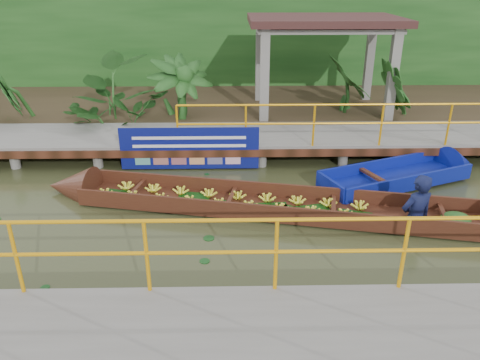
{
  "coord_description": "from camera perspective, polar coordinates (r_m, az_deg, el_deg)",
  "views": [
    {
      "loc": [
        0.25,
        -7.96,
        4.36
      ],
      "look_at": [
        0.42,
        0.5,
        0.6
      ],
      "focal_mm": 35.0,
      "sensor_mm": 36.0,
      "label": 1
    }
  ],
  "objects": [
    {
      "name": "ground",
      "position": [
        9.08,
        -2.62,
        -4.77
      ],
      "size": [
        80.0,
        80.0,
        0.0
      ],
      "primitive_type": "plane",
      "color": "#32351A",
      "rests_on": "ground"
    },
    {
      "name": "land_strip",
      "position": [
        16.0,
        -2.05,
        8.96
      ],
      "size": [
        30.0,
        8.0,
        0.45
      ],
      "primitive_type": "cube",
      "color": "#2F2317",
      "rests_on": "ground"
    },
    {
      "name": "far_dock",
      "position": [
        12.03,
        -2.21,
        5.11
      ],
      "size": [
        16.0,
        2.06,
        1.66
      ],
      "color": "slate",
      "rests_on": "ground"
    },
    {
      "name": "pavilion",
      "position": [
        14.6,
        10.17,
        17.53
      ],
      "size": [
        4.4,
        3.0,
        3.0
      ],
      "color": "slate",
      "rests_on": "ground"
    },
    {
      "name": "foliage_backdrop",
      "position": [
        18.12,
        -2.03,
        16.45
      ],
      "size": [
        30.0,
        0.8,
        4.0
      ],
      "primitive_type": "cube",
      "color": "#164114",
      "rests_on": "ground"
    },
    {
      "name": "vendor_boat",
      "position": [
        9.23,
        7.17,
        -2.62
      ],
      "size": [
        10.05,
        3.05,
        2.26
      ],
      "rotation": [
        0.0,
        0.0,
        -0.21
      ],
      "color": "#3A190F",
      "rests_on": "ground"
    },
    {
      "name": "moored_blue_boat",
      "position": [
        11.62,
        21.9,
        1.02
      ],
      "size": [
        4.07,
        2.45,
        0.95
      ],
      "rotation": [
        0.0,
        0.0,
        0.39
      ],
      "color": "navy",
      "rests_on": "ground"
    },
    {
      "name": "blue_banner",
      "position": [
        11.15,
        -6.17,
        3.87
      ],
      "size": [
        3.29,
        0.04,
        1.03
      ],
      "color": "navy",
      "rests_on": "ground"
    },
    {
      "name": "tropical_plants",
      "position": [
        13.72,
        -8.63,
        10.85
      ],
      "size": [
        14.38,
        1.38,
        1.73
      ],
      "color": "#164114",
      "rests_on": "ground"
    }
  ]
}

